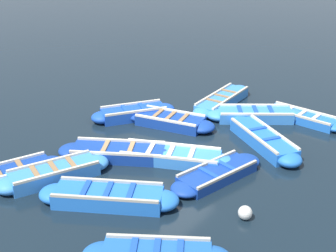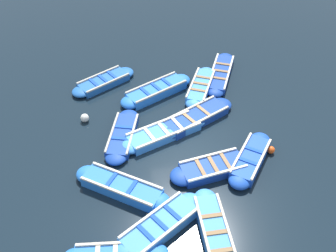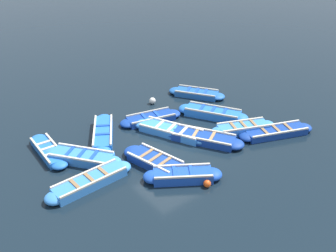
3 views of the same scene
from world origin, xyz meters
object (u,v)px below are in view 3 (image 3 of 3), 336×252
boat_near_quay (82,157)px  boat_drifting (49,151)px  boat_outer_left (155,161)px  buoy_orange_near (152,101)px  boat_inner_gap (90,182)px  boat_broadside (151,118)px  boat_bow_out (103,134)px  boat_end_of_row (183,175)px  boat_far_corner (204,138)px  boat_alongside (213,113)px  boat_outer_right (171,131)px  buoy_yellow_far (207,184)px  boat_tucked (243,128)px  boat_centre (276,132)px  boat_mid_row (197,93)px

boat_near_quay → boat_drifting: bearing=-148.2°
boat_outer_left → buoy_orange_near: boat_outer_left is taller
boat_inner_gap → boat_broadside: 5.61m
boat_inner_gap → boat_bow_out: size_ratio=1.07×
boat_end_of_row → boat_bow_out: boat_bow_out is taller
boat_far_corner → boat_drifting: bearing=-119.8°
boat_alongside → boat_outer_left: boat_alongside is taller
boat_alongside → boat_outer_left: (1.60, -4.86, -0.02)m
boat_outer_right → boat_drifting: bearing=-110.9°
boat_far_corner → boat_near_quay: 5.48m
boat_broadside → boat_bow_out: 2.67m
boat_broadside → boat_near_quay: size_ratio=0.99×
boat_end_of_row → boat_near_quay: boat_end_of_row is taller
boat_drifting → buoy_yellow_far: boat_drifting is taller
boat_tucked → buoy_yellow_far: 4.64m
boat_tucked → boat_centre: bearing=41.2°
boat_bow_out → boat_outer_left: boat_bow_out is taller
buoy_orange_near → boat_end_of_row: bearing=-26.6°
boat_outer_right → boat_near_quay: size_ratio=1.16×
boat_tucked → boat_alongside: size_ratio=0.91×
boat_inner_gap → boat_tucked: size_ratio=1.14×
boat_bow_out → boat_near_quay: size_ratio=1.04×
boat_inner_gap → boat_tucked: (0.89, 7.67, 0.02)m
boat_bow_out → boat_mid_row: bearing=96.0°
boat_outer_right → boat_alongside: bearing=90.9°
boat_end_of_row → boat_alongside: bearing=123.6°
boat_broadside → boat_drifting: 5.25m
boat_end_of_row → boat_drifting: boat_end_of_row is taller
buoy_orange_near → boat_inner_gap: bearing=-55.2°
boat_outer_right → boat_bow_out: bearing=-123.3°
boat_broadside → boat_far_corner: boat_far_corner is taller
boat_end_of_row → boat_centre: 5.64m
boat_centre → boat_drifting: bearing=-119.6°
buoy_yellow_far → boat_alongside: bearing=133.8°
buoy_orange_near → boat_bow_out: bearing=-69.8°
boat_far_corner → buoy_orange_near: bearing=173.9°
boat_end_of_row → boat_bow_out: bearing=-170.5°
boat_bow_out → boat_outer_left: 3.34m
boat_mid_row → boat_outer_right: boat_outer_right is taller
boat_far_corner → boat_tucked: bearing=74.7°
boat_tucked → boat_mid_row: (-4.39, 1.00, -0.04)m
boat_mid_row → boat_outer_right: bearing=-57.5°
boat_alongside → boat_near_quay: (-0.55, -7.10, -0.01)m
boat_tucked → boat_outer_left: 4.91m
boat_outer_right → boat_outer_left: (1.56, -2.10, 0.01)m
boat_bow_out → boat_centre: size_ratio=0.93×
boat_far_corner → boat_near_quay: boat_near_quay is taller
boat_bow_out → boat_outer_right: boat_bow_out is taller
boat_drifting → boat_near_quay: (1.40, 0.87, 0.04)m
boat_bow_out → boat_far_corner: (3.16, 3.40, -0.03)m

